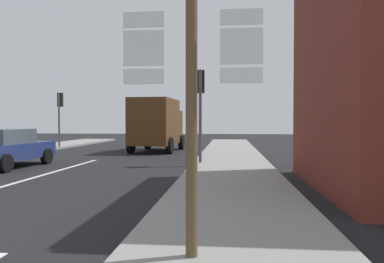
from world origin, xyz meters
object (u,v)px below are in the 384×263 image
Objects in this scene: route_sign_post at (192,107)px; traffic_light_near_right at (201,95)px; delivery_truck at (157,123)px; sedan_far at (5,148)px; traffic_light_far_left at (60,107)px.

traffic_light_near_right is (-0.67, 10.51, 0.89)m from route_sign_post.
sedan_far is at bearing -116.93° from delivery_truck.
delivery_truck reaches higher than sedan_far.
traffic_light_far_left is at bearing 103.94° from sedan_far.
sedan_far is 1.18× the size of traffic_light_far_left.
traffic_light_far_left is 0.96× the size of traffic_light_near_right.
route_sign_post is 0.84× the size of traffic_light_near_right.
traffic_light_far_left is (-6.72, 1.75, 1.04)m from delivery_truck.
route_sign_post is at bearing -77.82° from delivery_truck.
delivery_truck is 7.62m from traffic_light_near_right.
traffic_light_far_left reaches higher than delivery_truck.
traffic_light_far_left reaches higher than sedan_far.
traffic_light_near_right is at bearing -65.87° from delivery_truck.
route_sign_post is 0.88× the size of traffic_light_far_left.
route_sign_post is 10.57m from traffic_light_near_right.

